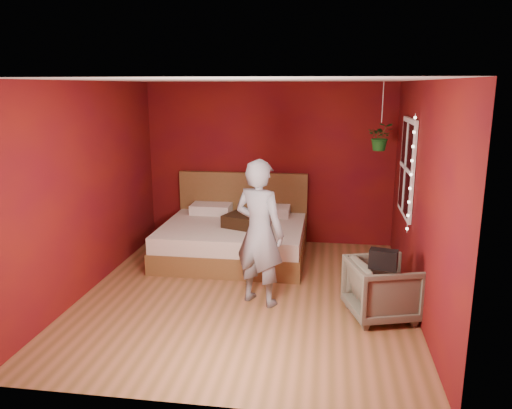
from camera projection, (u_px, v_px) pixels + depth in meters
name	position (u px, v px, depth m)	size (l,w,h in m)	color
floor	(247.00, 294.00, 6.23)	(4.50, 4.50, 0.00)	#965D3C
room_walls	(246.00, 161.00, 5.84)	(4.04, 4.54, 2.62)	maroon
window	(407.00, 168.00, 6.47)	(0.05, 0.97, 1.27)	white
fairy_lights	(411.00, 175.00, 5.97)	(0.04, 0.04, 1.45)	silver
bed	(235.00, 237.00, 7.57)	(2.11, 1.80, 1.16)	brown
person	(259.00, 233.00, 5.81)	(0.63, 0.42, 1.74)	slate
armchair	(383.00, 289.00, 5.55)	(0.71, 0.73, 0.66)	#615F4C
handbag	(383.00, 259.00, 5.22)	(0.29, 0.14, 0.21)	black
throw_pillow	(244.00, 220.00, 7.30)	(0.50, 0.50, 0.18)	black
hanging_plant	(381.00, 137.00, 6.95)	(0.37, 0.32, 0.95)	silver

